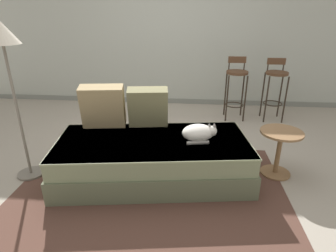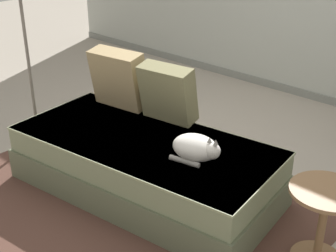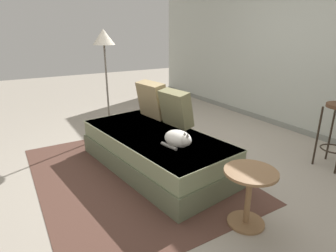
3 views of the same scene
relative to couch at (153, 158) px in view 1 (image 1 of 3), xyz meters
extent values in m
plane|color=#A89E8E|center=(0.00, 0.40, -0.22)|extent=(16.00, 16.00, 0.00)
cube|color=#B7BCB2|center=(0.00, 2.65, 1.08)|extent=(8.00, 0.10, 2.60)
cube|color=gray|center=(0.00, 2.60, -0.18)|extent=(8.00, 0.02, 0.09)
cube|color=brown|center=(0.00, -0.30, -0.22)|extent=(2.69, 2.04, 0.01)
cube|color=#636B50|center=(0.00, 0.00, -0.10)|extent=(2.10, 1.20, 0.24)
cube|color=gray|center=(0.00, 0.00, 0.12)|extent=(2.06, 1.15, 0.20)
cube|color=#98A47B|center=(0.00, 0.00, 0.21)|extent=(2.07, 1.17, 0.02)
cube|color=tan|center=(-0.59, 0.29, 0.46)|extent=(0.50, 0.31, 0.49)
cube|color=#847F56|center=(-0.10, 0.36, 0.45)|extent=(0.47, 0.30, 0.46)
ellipsoid|color=white|center=(0.46, 0.04, 0.30)|extent=(0.36, 0.30, 0.17)
sphere|color=white|center=(0.60, 0.04, 0.32)|extent=(0.11, 0.11, 0.11)
cone|color=gray|center=(0.57, 0.04, 0.39)|extent=(0.03, 0.03, 0.04)
cone|color=gray|center=(0.62, 0.04, 0.39)|extent=(0.03, 0.03, 0.04)
cylinder|color=gray|center=(0.46, -0.07, 0.24)|extent=(0.22, 0.08, 0.04)
cylinder|color=#2D2319|center=(0.94, 1.74, 0.15)|extent=(0.02, 0.02, 0.75)
cylinder|color=#2D2319|center=(1.22, 1.74, 0.15)|extent=(0.02, 0.02, 0.75)
cylinder|color=#2D2319|center=(0.94, 2.02, 0.15)|extent=(0.02, 0.02, 0.75)
cylinder|color=#2D2319|center=(1.22, 2.02, 0.15)|extent=(0.02, 0.02, 0.75)
torus|color=#2D2319|center=(1.08, 1.88, 0.01)|extent=(0.30, 0.30, 0.02)
cylinder|color=brown|center=(1.08, 1.88, 0.54)|extent=(0.34, 0.34, 0.04)
cylinder|color=#2D2319|center=(0.96, 2.01, 0.62)|extent=(0.02, 0.02, 0.20)
cylinder|color=#2D2319|center=(1.20, 2.01, 0.62)|extent=(0.02, 0.02, 0.20)
cube|color=brown|center=(1.08, 2.01, 0.72)|extent=(0.28, 0.03, 0.10)
cylinder|color=#2D2319|center=(1.55, 1.74, 0.15)|extent=(0.02, 0.02, 0.75)
cylinder|color=#2D2319|center=(1.83, 1.74, 0.15)|extent=(0.02, 0.02, 0.75)
cylinder|color=#2D2319|center=(1.55, 2.02, 0.15)|extent=(0.02, 0.02, 0.75)
cylinder|color=#2D2319|center=(1.83, 2.02, 0.15)|extent=(0.02, 0.02, 0.75)
torus|color=#2D2319|center=(1.69, 1.88, 0.05)|extent=(0.30, 0.30, 0.02)
cylinder|color=brown|center=(1.69, 1.88, 0.54)|extent=(0.34, 0.34, 0.04)
cylinder|color=#2D2319|center=(1.57, 2.01, 0.61)|extent=(0.02, 0.02, 0.18)
cylinder|color=#2D2319|center=(1.81, 2.01, 0.61)|extent=(0.02, 0.02, 0.18)
cube|color=brown|center=(1.69, 2.01, 0.70)|extent=(0.28, 0.03, 0.10)
cylinder|color=olive|center=(1.34, 0.18, 0.02)|extent=(0.05, 0.05, 0.49)
cylinder|color=olive|center=(1.34, 0.18, -0.21)|extent=(0.32, 0.32, 0.02)
cylinder|color=olive|center=(1.34, 0.18, 0.27)|extent=(0.44, 0.44, 0.02)
cylinder|color=slate|center=(-1.35, -0.08, -0.21)|extent=(0.28, 0.28, 0.02)
cylinder|color=slate|center=(-1.35, -0.08, 0.47)|extent=(0.03, 0.03, 1.39)
cone|color=beige|center=(-1.35, -0.08, 1.28)|extent=(0.32, 0.32, 0.22)
camera|label=1|loc=(0.39, -2.58, 1.46)|focal=30.00mm
camera|label=2|loc=(2.22, -2.10, 1.76)|focal=50.00mm
camera|label=3|loc=(2.74, -1.44, 1.37)|focal=30.00mm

